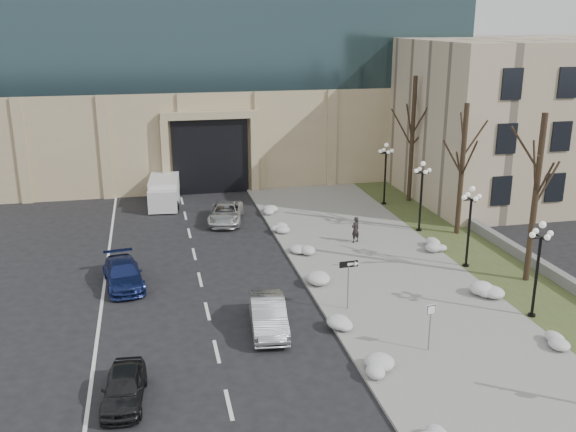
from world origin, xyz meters
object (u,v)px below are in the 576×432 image
Objects in this scene: pedestrian at (355,229)px; keep_sign at (431,318)px; car_a at (124,387)px; one_way_sign at (352,270)px; box_truck at (164,191)px; car_e at (164,196)px; lamppost_a at (539,257)px; car_d at (226,213)px; lamppost_c at (422,187)px; lamppost_d at (386,165)px; lamppost_b at (470,216)px; car_c at (123,274)px; car_b at (268,315)px.

pedestrian is 13.77m from keep_sign.
one_way_sign reaches higher than car_a.
box_truck is 27.48m from keep_sign.
box_truck is 22.54m from one_way_sign.
lamppost_a is at bearing -60.80° from car_e.
box_truck reaches higher than car_d.
pedestrian reaches higher than car_a.
lamppost_d is at bearing 90.00° from lamppost_c.
box_truck reaches higher than car_a.
lamppost_a reaches higher than car_d.
car_d is at bearing 78.31° from car_a.
lamppost_b is at bearing -31.07° from car_d.
lamppost_a is (6.12, 2.02, 1.45)m from keep_sign.
car_e is at bearing 103.12° from keep_sign.
lamppost_a is at bearing -31.11° from car_c.
keep_sign is at bearing -69.88° from one_way_sign.
car_b is at bearing -168.83° from one_way_sign.
keep_sign is 6.61m from lamppost_a.
pedestrian is 0.35× the size of lamppost_b.
box_truck is (2.68, 15.54, 0.29)m from car_c.
box_truck is at bearing 102.52° from keep_sign.
one_way_sign is (4.07, -15.33, 1.47)m from car_d.
car_e is 0.69× the size of box_truck.
pedestrian is at bearing -121.76° from lamppost_d.
lamppost_c reaches higher than one_way_sign.
box_truck is (0.06, 0.62, 0.21)m from car_e.
car_d is 15.93m from one_way_sign.
car_c is at bearing -105.89° from car_e.
car_d is at bearing 98.06° from keep_sign.
box_truck is 16.74m from lamppost_d.
one_way_sign is 0.54× the size of lamppost_d.
car_c is 11.86m from car_d.
lamppost_c is 1.00× the size of lamppost_d.
car_a is 21.81m from car_d.
car_e reaches higher than car_d.
pedestrian is at bearing 133.09° from lamppost_b.
lamppost_c is (12.29, 11.52, 2.35)m from car_b.
pedestrian is at bearing -50.85° from car_e.
box_truck reaches higher than car_b.
box_truck is at bearing 146.69° from lamppost_c.
lamppost_c is 6.50m from lamppost_d.
pedestrian reaches higher than car_e.
one_way_sign reaches higher than box_truck.
one_way_sign is at bearing 104.32° from keep_sign.
lamppost_b is (0.00, 6.50, 0.00)m from lamppost_a.
car_e is (-3.87, 21.48, 0.01)m from car_b.
lamppost_d is at bearing 65.35° from keep_sign.
one_way_sign is at bearing -35.09° from car_c.
pedestrian is at bearing -164.72° from lamppost_c.
pedestrian is 7.40m from lamppost_b.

